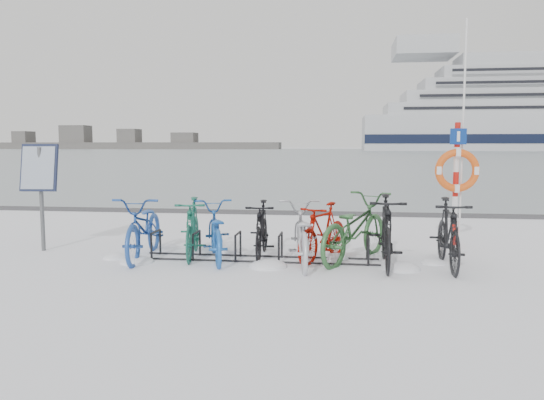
{
  "coord_description": "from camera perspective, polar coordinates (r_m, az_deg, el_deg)",
  "views": [
    {
      "loc": [
        1.36,
        -8.65,
        1.92
      ],
      "look_at": [
        0.14,
        0.6,
        0.95
      ],
      "focal_mm": 35.0,
      "sensor_mm": 36.0,
      "label": 1
    }
  ],
  "objects": [
    {
      "name": "ground",
      "position": [
        8.96,
        -1.4,
        -6.45
      ],
      "size": [
        900.0,
        900.0,
        0.0
      ],
      "primitive_type": "plane",
      "color": "white",
      "rests_on": "ground"
    },
    {
      "name": "ice_sheet",
      "position": [
        163.67,
        7.09,
        5.18
      ],
      "size": [
        400.0,
        298.0,
        0.02
      ],
      "primitive_type": "cube",
      "color": "#9DA8B1",
      "rests_on": "ground"
    },
    {
      "name": "quay_edge",
      "position": [
        14.73,
        2.17,
        -1.39
      ],
      "size": [
        400.0,
        0.25,
        0.1
      ],
      "primitive_type": "cube",
      "color": "#3F3F42",
      "rests_on": "ground"
    },
    {
      "name": "bike_rack",
      "position": [
        8.93,
        -1.4,
        -5.32
      ],
      "size": [
        4.0,
        0.48,
        0.46
      ],
      "color": "black",
      "rests_on": "ground"
    },
    {
      "name": "info_board",
      "position": [
        10.42,
        -23.73,
        2.56
      ],
      "size": [
        0.67,
        0.31,
        1.94
      ],
      "rotation": [
        0.0,
        0.0,
        0.11
      ],
      "color": "#595B5E",
      "rests_on": "ground"
    },
    {
      "name": "lifebuoy_station",
      "position": [
        10.67,
        19.3,
        2.98
      ],
      "size": [
        0.82,
        0.23,
        4.27
      ],
      "color": "#B5150E",
      "rests_on": "ground"
    },
    {
      "name": "shoreline",
      "position": [
        295.63,
        -17.22,
        5.8
      ],
      "size": [
        180.0,
        12.0,
        9.5
      ],
      "color": "#474747",
      "rests_on": "ground"
    },
    {
      "name": "bike_0",
      "position": [
        9.33,
        -13.53,
        -2.66
      ],
      "size": [
        0.98,
        2.19,
        1.11
      ],
      "primitive_type": "imported",
      "rotation": [
        0.0,
        0.0,
        0.12
      ],
      "color": "#21499B",
      "rests_on": "ground"
    },
    {
      "name": "bike_1",
      "position": [
        9.25,
        -8.55,
        -2.81
      ],
      "size": [
        0.78,
        1.81,
        1.05
      ],
      "primitive_type": "imported",
      "rotation": [
        0.0,
        0.0,
        0.17
      ],
      "color": "#185E49",
      "rests_on": "ground"
    },
    {
      "name": "bike_2",
      "position": [
        8.99,
        -6.17,
        -3.18
      ],
      "size": [
        1.21,
        2.03,
        1.0
      ],
      "primitive_type": "imported",
      "rotation": [
        0.0,
        0.0,
        3.44
      ],
      "color": "blue",
      "rests_on": "ground"
    },
    {
      "name": "bike_3",
      "position": [
        9.15,
        -1.11,
        -3.0
      ],
      "size": [
        0.55,
        1.69,
        1.0
      ],
      "primitive_type": "imported",
      "rotation": [
        0.0,
        0.0,
        0.05
      ],
      "color": "black",
      "rests_on": "ground"
    },
    {
      "name": "bike_4",
      "position": [
        8.58,
        3.14,
        -3.48
      ],
      "size": [
        0.96,
        2.06,
        1.04
      ],
      "primitive_type": "imported",
      "rotation": [
        0.0,
        0.0,
        3.28
      ],
      "color": "#B9BAC1",
      "rests_on": "ground"
    },
    {
      "name": "bike_5",
      "position": [
        8.93,
        5.52,
        -3.28
      ],
      "size": [
        1.15,
        1.69,
        1.0
      ],
      "primitive_type": "imported",
      "rotation": [
        0.0,
        0.0,
        -0.45
      ],
      "color": "#990E03",
      "rests_on": "ground"
    },
    {
      "name": "bike_6",
      "position": [
        8.97,
        8.86,
        -2.77
      ],
      "size": [
        1.72,
        2.3,
        1.15
      ],
      "primitive_type": "imported",
      "rotation": [
        0.0,
        0.0,
        2.65
      ],
      "color": "#316333",
      "rests_on": "ground"
    },
    {
      "name": "bike_7",
      "position": [
        8.64,
        12.18,
        -3.1
      ],
      "size": [
        0.61,
        1.96,
        1.17
      ],
      "primitive_type": "imported",
      "rotation": [
        0.0,
        0.0,
        -0.03
      ],
      "color": "black",
      "rests_on": "ground"
    },
    {
      "name": "bike_8",
      "position": [
        8.79,
        18.44,
        -3.26
      ],
      "size": [
        0.57,
        1.88,
        1.13
      ],
      "primitive_type": "imported",
      "rotation": [
        0.0,
        0.0,
        -0.02
      ],
      "color": "black",
      "rests_on": "ground"
    },
    {
      "name": "snow_drifts",
      "position": [
        8.78,
        -0.1,
        -6.71
      ],
      "size": [
        5.73,
        1.68,
        0.21
      ],
      "color": "white",
      "rests_on": "ground"
    }
  ]
}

